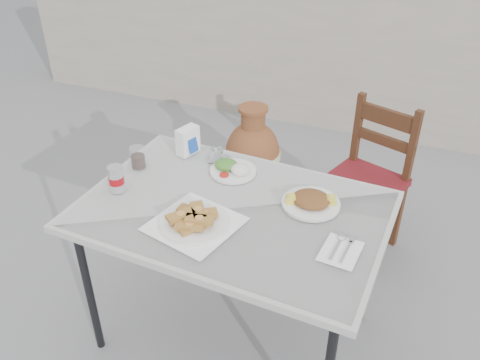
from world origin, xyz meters
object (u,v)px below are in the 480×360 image
at_px(condiment_caddy, 218,156).
at_px(salad_chopped_plate, 311,201).
at_px(soda_can, 116,179).
at_px(terracotta_urn, 253,155).
at_px(cafe_table, 233,218).
at_px(pide_plate, 194,218).
at_px(cola_glass, 138,159).
at_px(chair, 367,179).
at_px(salad_rice_plate, 233,169).
at_px(napkin_holder, 188,141).

bearing_deg(condiment_caddy, salad_chopped_plate, -20.72).
distance_m(soda_can, terracotta_urn, 1.35).
distance_m(cafe_table, pide_plate, 0.20).
xyz_separation_m(soda_can, terracotta_urn, (0.16, 1.23, -0.52)).
distance_m(cola_glass, chair, 1.27).
distance_m(salad_chopped_plate, soda_can, 0.82).
height_order(cafe_table, condiment_caddy, condiment_caddy).
xyz_separation_m(salad_rice_plate, chair, (0.54, 0.65, -0.32)).
height_order(pide_plate, salad_chopped_plate, pide_plate).
bearing_deg(cola_glass, chair, 38.83).
xyz_separation_m(chair, terracotta_urn, (-0.77, 0.26, -0.15)).
bearing_deg(condiment_caddy, soda_can, -127.44).
xyz_separation_m(cafe_table, terracotta_urn, (-0.34, 1.16, -0.40)).
height_order(soda_can, condiment_caddy, soda_can).
bearing_deg(salad_rice_plate, cola_glass, -164.54).
height_order(cafe_table, napkin_holder, napkin_holder).
xyz_separation_m(salad_chopped_plate, soda_can, (-0.80, -0.20, 0.04)).
bearing_deg(pide_plate, soda_can, 167.53).
bearing_deg(cola_glass, pide_plate, -34.30).
height_order(salad_chopped_plate, cola_glass, cola_glass).
relative_size(salad_rice_plate, chair, 0.24).
distance_m(cafe_table, salad_rice_plate, 0.28).
xyz_separation_m(salad_chopped_plate, condiment_caddy, (-0.50, 0.19, 0.00)).
bearing_deg(chair, terracotta_urn, -178.91).
xyz_separation_m(cola_glass, condiment_caddy, (0.32, 0.19, -0.02)).
height_order(cola_glass, napkin_holder, napkin_holder).
distance_m(salad_chopped_plate, terracotta_urn, 1.30).
relative_size(pide_plate, chair, 0.43).
bearing_deg(pide_plate, napkin_holder, 118.94).
relative_size(soda_can, chair, 0.13).
distance_m(pide_plate, salad_rice_plate, 0.41).
relative_size(cola_glass, terracotta_urn, 0.16).
xyz_separation_m(napkin_holder, terracotta_urn, (0.03, 0.83, -0.52)).
height_order(cafe_table, pide_plate, pide_plate).
distance_m(pide_plate, cola_glass, 0.52).
xyz_separation_m(salad_rice_plate, soda_can, (-0.40, -0.32, 0.04)).
relative_size(salad_chopped_plate, soda_can, 2.06).
relative_size(pide_plate, napkin_holder, 2.83).
distance_m(cafe_table, terracotta_urn, 1.28).
xyz_separation_m(salad_chopped_plate, terracotta_urn, (-0.63, 1.03, -0.48)).
height_order(soda_can, napkin_holder, napkin_holder).
xyz_separation_m(cafe_table, pide_plate, (-0.09, -0.16, 0.08)).
distance_m(cola_glass, condiment_caddy, 0.37).
bearing_deg(terracotta_urn, pide_plate, -79.46).
distance_m(pide_plate, terracotta_urn, 1.43).
distance_m(salad_rice_plate, chair, 0.90).
distance_m(cafe_table, chair, 1.03).
bearing_deg(salad_chopped_plate, chair, 79.70).
xyz_separation_m(pide_plate, terracotta_urn, (-0.25, 1.32, -0.49)).
xyz_separation_m(cola_glass, napkin_holder, (0.16, 0.20, 0.02)).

